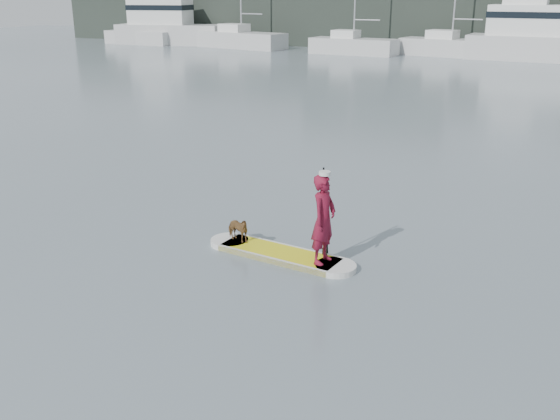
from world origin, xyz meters
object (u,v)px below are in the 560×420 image
at_px(paddleboard, 280,254).
at_px(dog, 237,229).
at_px(sailboat_c, 353,45).
at_px(sailboat_d, 450,45).
at_px(sailboat_b, 241,38).
at_px(motor_yacht_b, 166,24).
at_px(paddler, 324,219).
at_px(motor_yacht_a, 538,35).
at_px(sailboat_a, 140,36).

bearing_deg(paddleboard, dog, -180.00).
bearing_deg(sailboat_c, sailboat_d, 17.99).
height_order(sailboat_b, sailboat_c, sailboat_b).
relative_size(dog, motor_yacht_b, 0.06).
bearing_deg(paddler, motor_yacht_a, 4.91).
bearing_deg(sailboat_b, motor_yacht_a, 11.11).
relative_size(paddler, motor_yacht_b, 0.15).
distance_m(paddleboard, dog, 1.09).
relative_size(dog, motor_yacht_a, 0.06).
relative_size(paddler, dog, 2.73).
xyz_separation_m(sailboat_d, motor_yacht_a, (6.63, -0.40, 1.03)).
bearing_deg(dog, motor_yacht_a, 12.39).
xyz_separation_m(paddler, motor_yacht_b, (-34.58, 43.50, 1.01)).
height_order(dog, motor_yacht_a, motor_yacht_a).
bearing_deg(paddler, sailboat_b, 36.36).
bearing_deg(sailboat_d, paddler, -72.71).
xyz_separation_m(sailboat_c, sailboat_d, (7.79, 1.92, 0.09)).
relative_size(paddleboard, motor_yacht_b, 0.29).
relative_size(sailboat_b, motor_yacht_a, 1.17).
distance_m(sailboat_a, motor_yacht_b, 3.02).
bearing_deg(sailboat_b, sailboat_d, 12.43).
xyz_separation_m(paddleboard, sailboat_c, (-13.07, 41.30, 0.72)).
height_order(paddler, sailboat_d, sailboat_d).
bearing_deg(motor_yacht_a, paddler, -88.86).
xyz_separation_m(sailboat_b, sailboat_c, (11.58, -1.35, -0.14)).
distance_m(sailboat_a, sailboat_d, 30.90).
bearing_deg(sailboat_c, paddleboard, -68.30).
bearing_deg(paddleboard, motor_yacht_a, 93.91).
relative_size(paddleboard, paddler, 1.89).
height_order(sailboat_a, motor_yacht_b, sailboat_a).
distance_m(sailboat_b, motor_yacht_b, 9.06).
distance_m(sailboat_c, sailboat_d, 8.02).
bearing_deg(sailboat_a, paddleboard, -46.30).
xyz_separation_m(sailboat_d, motor_yacht_b, (-28.34, 0.18, 1.13)).
distance_m(dog, sailboat_b, 48.66).
bearing_deg(paddleboard, sailboat_b, 125.74).
xyz_separation_m(paddleboard, sailboat_a, (-36.17, 42.35, 0.71)).
xyz_separation_m(sailboat_b, motor_yacht_a, (26.00, 0.17, 0.98)).
xyz_separation_m(paddler, sailboat_b, (-25.61, 42.74, -0.07)).
relative_size(paddler, sailboat_b, 0.13).
distance_m(sailboat_c, motor_yacht_b, 20.69).
xyz_separation_m(sailboat_c, motor_yacht_a, (14.42, 1.51, 1.12)).
xyz_separation_m(dog, sailboat_a, (-35.13, 42.25, 0.38)).
xyz_separation_m(paddleboard, motor_yacht_b, (-33.62, 43.40, 1.94)).
height_order(sailboat_c, sailboat_d, sailboat_d).
height_order(dog, sailboat_d, sailboat_d).
bearing_deg(sailboat_c, paddler, -67.13).
bearing_deg(dog, paddler, -80.12).
bearing_deg(motor_yacht_b, paddleboard, -62.63).
bearing_deg(sailboat_d, paddleboard, -73.95).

